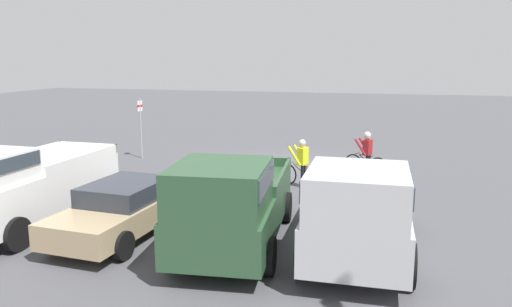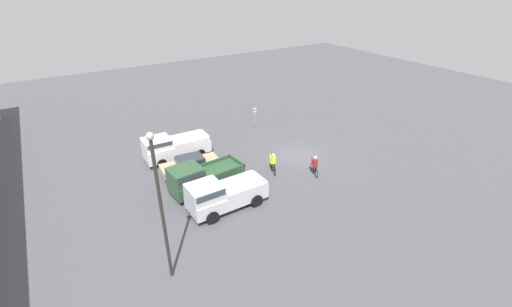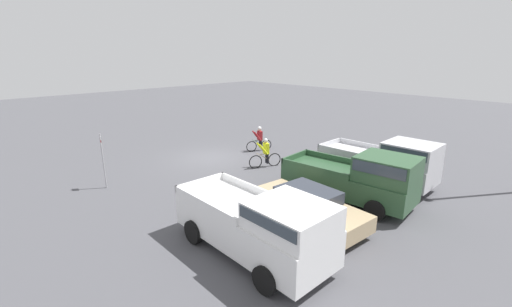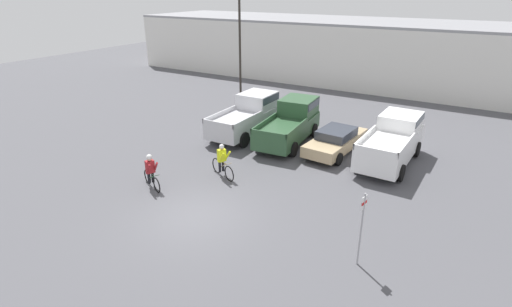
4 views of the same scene
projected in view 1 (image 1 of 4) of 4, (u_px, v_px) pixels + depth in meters
The scene contains 8 objects.
ground_plane at pixel (288, 164), 20.28m from camera, with size 80.00×80.00×0.00m, color #4C4C51.
pickup_truck_0 at pixel (359, 207), 10.59m from camera, with size 2.31×5.32×2.23m.
pickup_truck_1 at pixel (232, 202), 11.08m from camera, with size 2.59×5.52×2.22m.
sedan_0 at pixel (126, 207), 12.25m from camera, with size 2.19×4.67×1.30m.
pickup_truck_2 at pixel (17, 185), 12.51m from camera, with size 2.32×5.43×2.17m.
cyclist_0 at pixel (302, 164), 16.62m from camera, with size 1.73×0.76×1.63m.
cyclist_1 at pixel (367, 152), 18.51m from camera, with size 1.59×0.71×1.60m.
fire_lane_sign at pixel (141, 122), 21.14m from camera, with size 0.08×0.30×2.57m.
Camera 1 is at (-3.75, 19.50, 4.33)m, focal length 35.00 mm.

